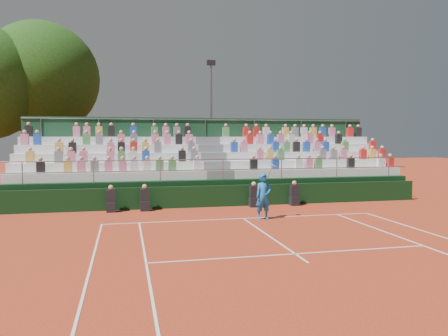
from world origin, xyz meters
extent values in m
plane|color=#B03A1D|center=(0.00, 0.00, 0.00)|extent=(90.00, 90.00, 0.00)
cube|color=white|center=(0.00, 0.00, 0.01)|extent=(11.00, 0.06, 0.01)
cube|color=white|center=(0.00, -3.20, 0.01)|extent=(0.06, 6.40, 0.01)
cube|color=white|center=(0.00, -5.49, 0.01)|extent=(8.22, 0.06, 0.01)
cube|color=black|center=(0.00, 3.20, 0.50)|extent=(20.00, 0.15, 1.00)
cube|color=black|center=(-5.22, 2.75, 0.22)|extent=(0.40, 0.40, 0.44)
cube|color=black|center=(-5.22, 2.75, 0.70)|extent=(0.38, 0.25, 0.55)
sphere|color=tan|center=(-5.22, 2.75, 1.08)|extent=(0.22, 0.22, 0.22)
cube|color=black|center=(-3.78, 2.75, 0.22)|extent=(0.40, 0.40, 0.44)
cube|color=black|center=(-3.78, 2.75, 0.70)|extent=(0.38, 0.25, 0.55)
sphere|color=tan|center=(-3.78, 2.75, 1.08)|extent=(0.22, 0.22, 0.22)
cube|color=black|center=(1.26, 2.75, 0.22)|extent=(0.40, 0.40, 0.44)
cube|color=black|center=(1.26, 2.75, 0.70)|extent=(0.38, 0.25, 0.55)
sphere|color=tan|center=(1.26, 2.75, 1.08)|extent=(0.22, 0.22, 0.22)
cube|color=black|center=(3.28, 2.75, 0.22)|extent=(0.40, 0.40, 0.44)
cube|color=black|center=(3.28, 2.75, 0.70)|extent=(0.38, 0.25, 0.55)
sphere|color=tan|center=(3.28, 2.75, 1.08)|extent=(0.22, 0.22, 0.22)
cube|color=black|center=(0.00, 6.30, 0.60)|extent=(20.00, 5.20, 1.20)
cube|color=silver|center=(-5.35, 4.62, 1.41)|extent=(9.30, 0.85, 0.42)
cube|color=silver|center=(5.35, 4.62, 1.41)|extent=(9.30, 0.85, 0.42)
cube|color=slate|center=(0.00, 4.62, 1.41)|extent=(1.40, 0.85, 0.42)
cube|color=silver|center=(-5.35, 5.47, 1.83)|extent=(9.30, 0.85, 0.42)
cube|color=silver|center=(5.35, 5.47, 1.83)|extent=(9.30, 0.85, 0.42)
cube|color=slate|center=(0.00, 5.47, 1.83)|extent=(1.40, 0.85, 0.42)
cube|color=silver|center=(-5.35, 6.33, 2.25)|extent=(9.30, 0.85, 0.42)
cube|color=silver|center=(5.35, 6.33, 2.25)|extent=(9.30, 0.85, 0.42)
cube|color=slate|center=(0.00, 6.33, 2.25)|extent=(1.40, 0.85, 0.42)
cube|color=silver|center=(-5.35, 7.17, 2.67)|extent=(9.30, 0.85, 0.42)
cube|color=silver|center=(5.35, 7.17, 2.67)|extent=(9.30, 0.85, 0.42)
cube|color=slate|center=(0.00, 7.17, 2.67)|extent=(1.40, 0.85, 0.42)
cube|color=silver|center=(-5.35, 8.03, 3.09)|extent=(9.30, 0.85, 0.42)
cube|color=silver|center=(5.35, 8.03, 3.09)|extent=(9.30, 0.85, 0.42)
cube|color=slate|center=(0.00, 8.03, 3.09)|extent=(1.40, 0.85, 0.42)
cube|color=#184026|center=(0.00, 8.55, 2.20)|extent=(20.00, 0.12, 4.40)
cylinder|color=gray|center=(0.00, 3.75, 2.20)|extent=(20.00, 0.05, 0.05)
cylinder|color=gray|center=(0.00, 8.45, 4.30)|extent=(20.00, 0.05, 0.05)
cube|color=black|center=(-8.37, 4.47, 1.90)|extent=(0.36, 0.24, 0.56)
cube|color=gold|center=(-7.19, 4.47, 1.90)|extent=(0.36, 0.24, 0.56)
cube|color=pink|center=(-6.59, 4.47, 1.90)|extent=(0.36, 0.24, 0.56)
cube|color=slate|center=(-6.00, 4.47, 1.90)|extent=(0.36, 0.24, 0.56)
cube|color=pink|center=(-5.37, 4.47, 1.90)|extent=(0.36, 0.24, 0.56)
cube|color=pink|center=(-4.71, 4.47, 1.90)|extent=(0.36, 0.24, 0.56)
cube|color=silver|center=(-4.18, 4.47, 1.90)|extent=(0.36, 0.24, 0.56)
cube|color=silver|center=(-3.57, 4.47, 1.90)|extent=(0.36, 0.24, 0.56)
cube|color=#4C8C4C|center=(-2.97, 4.47, 1.90)|extent=(0.36, 0.24, 0.56)
cube|color=#4C8C4C|center=(-2.37, 4.47, 1.90)|extent=(0.36, 0.24, 0.56)
cube|color=silver|center=(-1.13, 4.47, 1.90)|extent=(0.36, 0.24, 0.56)
cube|color=gold|center=(-8.97, 5.32, 2.32)|extent=(0.36, 0.24, 0.56)
cube|color=slate|center=(-7.70, 5.32, 2.32)|extent=(0.36, 0.24, 0.56)
cube|color=pink|center=(-7.13, 5.32, 2.32)|extent=(0.36, 0.24, 0.56)
cube|color=pink|center=(-6.56, 5.32, 2.32)|extent=(0.36, 0.24, 0.56)
cube|color=pink|center=(-5.30, 5.32, 2.32)|extent=(0.36, 0.24, 0.56)
cube|color=#4C8C4C|center=(-4.77, 5.32, 2.32)|extent=(0.36, 0.24, 0.56)
cube|color=silver|center=(-4.19, 5.32, 2.32)|extent=(0.36, 0.24, 0.56)
cube|color=#1E4CB2|center=(-3.59, 5.32, 2.32)|extent=(0.36, 0.24, 0.56)
cube|color=black|center=(-1.77, 5.32, 2.32)|extent=(0.36, 0.24, 0.56)
cube|color=slate|center=(-1.15, 5.32, 2.32)|extent=(0.36, 0.24, 0.56)
cube|color=gold|center=(-7.78, 6.17, 2.74)|extent=(0.36, 0.24, 0.56)
cube|color=black|center=(-7.15, 6.17, 2.74)|extent=(0.36, 0.24, 0.56)
cube|color=pink|center=(-5.31, 6.17, 2.74)|extent=(0.36, 0.24, 0.56)
cube|color=black|center=(-4.78, 6.17, 2.74)|extent=(0.36, 0.24, 0.56)
cube|color=red|center=(-4.16, 6.17, 2.74)|extent=(0.36, 0.24, 0.56)
cube|color=gold|center=(-3.57, 6.17, 2.74)|extent=(0.36, 0.24, 0.56)
cube|color=slate|center=(-2.93, 6.17, 2.74)|extent=(0.36, 0.24, 0.56)
cube|color=slate|center=(-1.18, 6.17, 2.74)|extent=(0.36, 0.24, 0.56)
cube|color=pink|center=(-9.53, 7.02, 3.16)|extent=(0.36, 0.24, 0.56)
cube|color=#1E4CB2|center=(-8.94, 7.02, 3.16)|extent=(0.36, 0.24, 0.56)
cube|color=#4C8C4C|center=(-6.55, 7.02, 3.16)|extent=(0.36, 0.24, 0.56)
cube|color=slate|center=(-5.90, 7.02, 3.16)|extent=(0.36, 0.24, 0.56)
cube|color=pink|center=(-4.78, 7.02, 3.16)|extent=(0.36, 0.24, 0.56)
cube|color=slate|center=(-4.12, 7.02, 3.16)|extent=(0.36, 0.24, 0.56)
cube|color=pink|center=(-3.00, 7.02, 3.16)|extent=(0.36, 0.24, 0.56)
cube|color=pink|center=(-2.35, 7.02, 3.16)|extent=(0.36, 0.24, 0.56)
cube|color=black|center=(-1.72, 7.02, 3.16)|extent=(0.36, 0.24, 0.56)
cube|color=pink|center=(-1.16, 7.02, 3.16)|extent=(0.36, 0.24, 0.56)
cube|color=black|center=(-9.51, 7.88, 3.58)|extent=(0.36, 0.24, 0.56)
cube|color=pink|center=(-7.11, 7.88, 3.58)|extent=(0.36, 0.24, 0.56)
cube|color=pink|center=(-6.59, 7.88, 3.58)|extent=(0.36, 0.24, 0.56)
cube|color=gold|center=(-5.96, 7.88, 3.58)|extent=(0.36, 0.24, 0.56)
cube|color=black|center=(-5.30, 7.88, 3.58)|extent=(0.36, 0.24, 0.56)
cube|color=#1E4CB2|center=(-4.14, 7.88, 3.58)|extent=(0.36, 0.24, 0.56)
cube|color=#4C8C4C|center=(-2.98, 7.88, 3.58)|extent=(0.36, 0.24, 0.56)
cube|color=pink|center=(-2.35, 7.88, 3.58)|extent=(0.36, 0.24, 0.56)
cube|color=slate|center=(-1.73, 7.88, 3.58)|extent=(0.36, 0.24, 0.56)
cube|color=black|center=(-1.12, 7.88, 3.58)|extent=(0.36, 0.24, 0.56)
cube|color=black|center=(1.77, 4.47, 1.90)|extent=(0.36, 0.24, 0.56)
cube|color=#1E4CB2|center=(2.92, 4.47, 1.90)|extent=(0.36, 0.24, 0.56)
cube|color=silver|center=(4.19, 4.47, 1.90)|extent=(0.36, 0.24, 0.56)
cube|color=pink|center=(4.77, 4.47, 1.90)|extent=(0.36, 0.24, 0.56)
cube|color=#4C8C4C|center=(5.31, 4.47, 1.90)|extent=(0.36, 0.24, 0.56)
cube|color=black|center=(7.19, 4.47, 1.90)|extent=(0.36, 0.24, 0.56)
cube|color=silver|center=(8.97, 4.47, 1.90)|extent=(0.36, 0.24, 0.56)
cube|color=red|center=(9.54, 4.47, 1.90)|extent=(0.36, 0.24, 0.56)
cube|color=pink|center=(2.35, 5.32, 2.32)|extent=(0.36, 0.24, 0.56)
cube|color=gold|center=(2.93, 5.32, 2.32)|extent=(0.36, 0.24, 0.56)
cube|color=#4C8C4C|center=(3.52, 5.32, 2.32)|extent=(0.36, 0.24, 0.56)
cube|color=slate|center=(5.94, 5.32, 2.32)|extent=(0.36, 0.24, 0.56)
cube|color=slate|center=(6.60, 5.32, 2.32)|extent=(0.36, 0.24, 0.56)
cube|color=pink|center=(7.18, 5.32, 2.32)|extent=(0.36, 0.24, 0.56)
cube|color=red|center=(8.40, 5.32, 2.32)|extent=(0.36, 0.24, 0.56)
cube|color=gold|center=(8.97, 5.32, 2.32)|extent=(0.36, 0.24, 0.56)
cube|color=red|center=(9.58, 5.32, 2.32)|extent=(0.36, 0.24, 0.56)
cube|color=#1E4CB2|center=(1.17, 6.17, 2.74)|extent=(0.36, 0.24, 0.56)
cube|color=pink|center=(1.71, 6.17, 2.74)|extent=(0.36, 0.24, 0.56)
cube|color=#1E4CB2|center=(3.53, 6.17, 2.74)|extent=(0.36, 0.24, 0.56)
cube|color=#4C8C4C|center=(4.18, 6.17, 2.74)|extent=(0.36, 0.24, 0.56)
cube|color=black|center=(4.76, 6.17, 2.74)|extent=(0.36, 0.24, 0.56)
cube|color=#1E4CB2|center=(5.37, 6.17, 2.74)|extent=(0.36, 0.24, 0.56)
cube|color=pink|center=(5.99, 6.17, 2.74)|extent=(0.36, 0.24, 0.56)
cube|color=#1E4CB2|center=(6.53, 6.17, 2.74)|extent=(0.36, 0.24, 0.56)
cube|color=#4C8C4C|center=(7.73, 6.17, 2.74)|extent=(0.36, 0.24, 0.56)
cube|color=red|center=(9.50, 6.17, 2.74)|extent=(0.36, 0.24, 0.56)
cube|color=red|center=(2.30, 7.02, 3.16)|extent=(0.36, 0.24, 0.56)
cube|color=pink|center=(2.91, 7.02, 3.16)|extent=(0.36, 0.24, 0.56)
cube|color=#1E4CB2|center=(3.53, 7.02, 3.16)|extent=(0.36, 0.24, 0.56)
cube|color=pink|center=(4.13, 7.02, 3.16)|extent=(0.36, 0.24, 0.56)
cube|color=silver|center=(4.78, 7.02, 3.16)|extent=(0.36, 0.24, 0.56)
cube|color=pink|center=(5.93, 7.02, 3.16)|extent=(0.36, 0.24, 0.56)
cube|color=red|center=(6.58, 7.02, 3.16)|extent=(0.36, 0.24, 0.56)
cube|color=black|center=(7.78, 7.02, 3.16)|extent=(0.36, 0.24, 0.56)
cube|color=#4C8C4C|center=(1.10, 7.88, 3.58)|extent=(0.36, 0.24, 0.56)
cube|color=red|center=(2.32, 7.88, 3.58)|extent=(0.36, 0.24, 0.56)
cube|color=red|center=(2.94, 7.88, 3.58)|extent=(0.36, 0.24, 0.56)
cube|color=silver|center=(3.54, 7.88, 3.58)|extent=(0.36, 0.24, 0.56)
cube|color=gold|center=(4.75, 7.88, 3.58)|extent=(0.36, 0.24, 0.56)
cube|color=slate|center=(5.36, 7.88, 3.58)|extent=(0.36, 0.24, 0.56)
cube|color=silver|center=(5.94, 7.88, 3.58)|extent=(0.36, 0.24, 0.56)
cube|color=gold|center=(6.53, 7.88, 3.58)|extent=(0.36, 0.24, 0.56)
cube|color=#1E4CB2|center=(7.15, 7.88, 3.58)|extent=(0.36, 0.24, 0.56)
cube|color=pink|center=(7.76, 7.88, 3.58)|extent=(0.36, 0.24, 0.56)
cube|color=red|center=(8.97, 7.88, 3.58)|extent=(0.36, 0.24, 0.56)
cube|color=black|center=(9.53, 7.88, 3.58)|extent=(0.36, 0.24, 0.56)
imported|color=blue|center=(0.74, -0.34, 0.92)|extent=(0.72, 0.52, 1.83)
cylinder|color=gray|center=(0.99, -0.34, 1.85)|extent=(0.26, 0.03, 0.51)
cylinder|color=#E5D866|center=(1.14, -0.34, 2.15)|extent=(0.26, 0.28, 0.14)
cylinder|color=#352313|center=(-9.93, 14.43, 2.08)|extent=(0.50, 0.50, 4.16)
sphere|color=#1A3C10|center=(-9.93, 14.43, 7.15)|extent=(7.48, 7.48, 7.48)
cylinder|color=gray|center=(1.44, 13.95, 4.18)|extent=(0.16, 0.16, 8.36)
cube|color=black|center=(1.44, 13.95, 8.54)|extent=(0.60, 0.25, 0.35)
camera|label=1|loc=(-4.60, -16.74, 3.25)|focal=35.00mm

